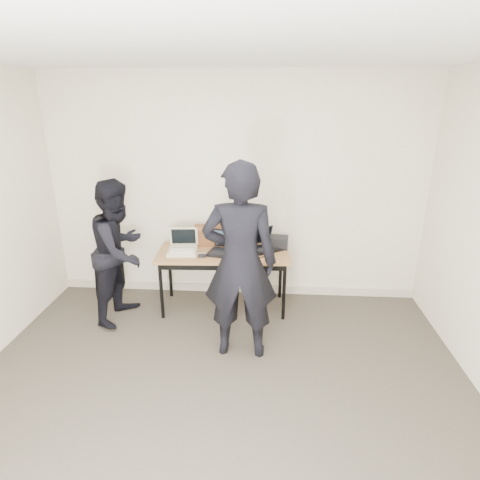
# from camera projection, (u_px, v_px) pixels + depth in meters

# --- Properties ---
(room) EXTENTS (4.60, 4.60, 2.80)m
(room) POSITION_uv_depth(u_px,v_px,m) (209.00, 265.00, 2.68)
(room) COLOR #413A31
(room) RESTS_ON ground
(desk) EXTENTS (1.53, 0.72, 0.72)m
(desk) POSITION_uv_depth(u_px,v_px,m) (223.00, 257.00, 4.63)
(desk) COLOR olive
(desk) RESTS_ON ground
(laptop_beige) EXTENTS (0.35, 0.34, 0.26)m
(laptop_beige) POSITION_uv_depth(u_px,v_px,m) (183.00, 248.00, 4.59)
(laptop_beige) COLOR #BDB797
(laptop_beige) RESTS_ON desk
(laptop_center) EXTENTS (0.39, 0.38, 0.25)m
(laptop_center) POSITION_uv_depth(u_px,v_px,m) (224.00, 248.00, 4.57)
(laptop_center) COLOR black
(laptop_center) RESTS_ON desk
(laptop_right) EXTENTS (0.45, 0.44, 0.24)m
(laptop_right) POSITION_uv_depth(u_px,v_px,m) (264.00, 244.00, 4.69)
(laptop_right) COLOR black
(laptop_right) RESTS_ON desk
(leather_satchel) EXTENTS (0.38, 0.23, 0.25)m
(leather_satchel) POSITION_uv_depth(u_px,v_px,m) (210.00, 235.00, 4.79)
(leather_satchel) COLOR brown
(leather_satchel) RESTS_ON desk
(tissue) EXTENTS (0.14, 0.12, 0.08)m
(tissue) POSITION_uv_depth(u_px,v_px,m) (212.00, 222.00, 4.74)
(tissue) COLOR white
(tissue) RESTS_ON leather_satchel
(equipment_box) EXTENTS (0.25, 0.22, 0.13)m
(equipment_box) POSITION_uv_depth(u_px,v_px,m) (278.00, 242.00, 4.72)
(equipment_box) COLOR black
(equipment_box) RESTS_ON desk
(power_brick) EXTENTS (0.08, 0.06, 0.03)m
(power_brick) POSITION_uv_depth(u_px,v_px,m) (202.00, 256.00, 4.46)
(power_brick) COLOR black
(power_brick) RESTS_ON desk
(cables) EXTENTS (1.15, 0.40, 0.01)m
(cables) POSITION_uv_depth(u_px,v_px,m) (224.00, 253.00, 4.56)
(cables) COLOR silver
(cables) RESTS_ON desk
(person_typist) EXTENTS (0.70, 0.46, 1.91)m
(person_typist) POSITION_uv_depth(u_px,v_px,m) (240.00, 263.00, 3.71)
(person_typist) COLOR black
(person_typist) RESTS_ON ground
(person_observer) EXTENTS (0.75, 0.89, 1.60)m
(person_observer) POSITION_uv_depth(u_px,v_px,m) (120.00, 251.00, 4.41)
(person_observer) COLOR black
(person_observer) RESTS_ON ground
(baseboard) EXTENTS (4.50, 0.03, 0.10)m
(baseboard) POSITION_uv_depth(u_px,v_px,m) (236.00, 288.00, 5.22)
(baseboard) COLOR #BEB39D
(baseboard) RESTS_ON ground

